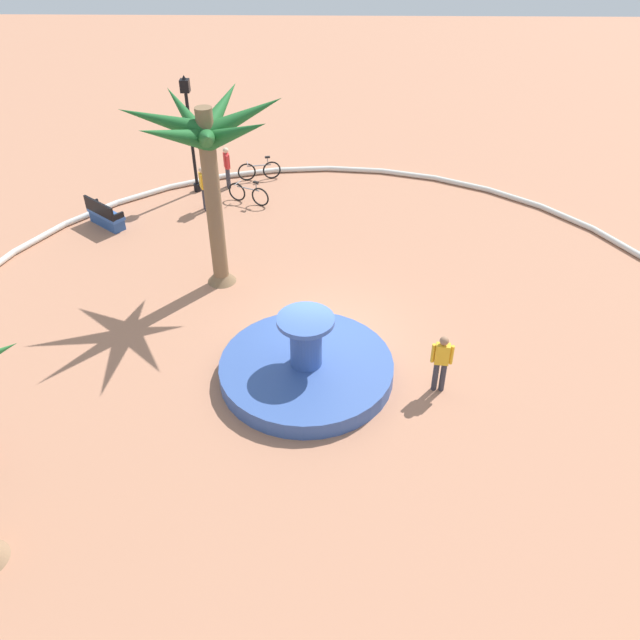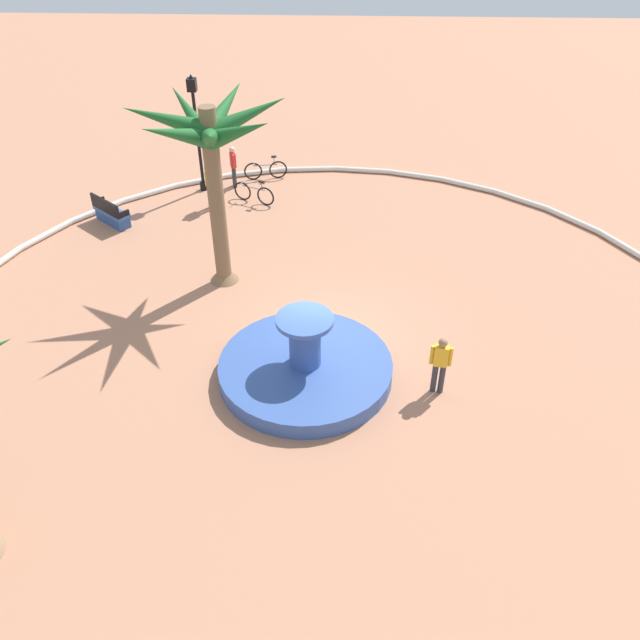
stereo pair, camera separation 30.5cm
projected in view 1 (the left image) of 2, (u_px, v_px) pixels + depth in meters
ground_plane at (325, 339)px, 17.54m from camera, size 80.00×80.00×0.00m
plaza_curb at (325, 336)px, 17.48m from camera, size 22.46×22.46×0.20m
fountain at (306, 368)px, 16.18m from camera, size 4.39×4.39×1.84m
palm_tree_near_fountain at (207, 148)px, 17.25m from camera, size 4.47×4.47×5.65m
bench_east at (106, 217)px, 22.48m from camera, size 1.56×1.40×1.00m
lamppost at (190, 126)px, 23.39m from camera, size 0.32×0.32×4.38m
bicycle_red_frame at (259, 170)px, 25.52m from camera, size 1.70×0.51×0.94m
bicycle_by_lamppost at (249, 194)px, 23.85m from camera, size 1.59×0.78×0.94m
person_cyclist_helmet at (227, 165)px, 24.65m from camera, size 0.29×0.51×1.61m
person_cyclist_photo at (203, 186)px, 23.12m from camera, size 0.32×0.49×1.66m
person_pedestrian_stroll at (441, 361)px, 15.40m from camera, size 0.53×0.24×1.65m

